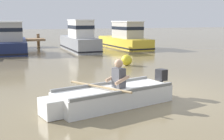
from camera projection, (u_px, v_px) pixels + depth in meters
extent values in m
plane|color=#7A6B4C|center=(146.00, 92.00, 8.82)|extent=(120.00, 120.00, 0.00)
cylinder|color=brown|center=(3.00, 41.00, 21.70)|extent=(0.24, 0.24, 1.19)
cylinder|color=brown|center=(38.00, 40.00, 23.94)|extent=(0.24, 0.24, 1.02)
cube|color=white|center=(114.00, 97.00, 7.48)|extent=(3.27, 1.80, 0.44)
cube|color=white|center=(51.00, 108.00, 6.53)|extent=(0.53, 0.68, 0.42)
cube|color=gray|center=(126.00, 91.00, 7.02)|extent=(2.97, 0.80, 0.08)
cube|color=gray|center=(103.00, 84.00, 7.86)|extent=(2.97, 0.80, 0.08)
cube|color=white|center=(117.00, 89.00, 7.51)|extent=(0.51, 1.05, 0.06)
cylinder|color=black|center=(161.00, 87.00, 8.38)|extent=(0.12, 0.12, 0.54)
cube|color=black|center=(161.00, 75.00, 8.32)|extent=(0.30, 0.33, 0.32)
cube|color=#4C4C51|center=(119.00, 78.00, 7.48)|extent=(0.29, 0.38, 0.52)
sphere|color=tan|center=(119.00, 63.00, 7.42)|extent=(0.22, 0.22, 0.22)
cylinder|color=tan|center=(122.00, 80.00, 7.28)|extent=(0.43, 0.19, 0.23)
cylinder|color=tan|center=(112.00, 77.00, 7.64)|extent=(0.43, 0.19, 0.23)
cylinder|color=tan|center=(99.00, 87.00, 7.36)|extent=(1.10, 1.73, 0.06)
cube|color=#19234C|center=(10.00, 46.00, 19.89)|extent=(2.34, 6.25, 0.80)
cube|color=black|center=(11.00, 50.00, 19.94)|extent=(2.38, 6.29, 0.10)
cube|color=#B2ADA3|center=(9.00, 32.00, 19.20)|extent=(1.73, 2.65, 1.20)
cube|color=black|center=(9.00, 29.00, 19.18)|extent=(1.76, 2.69, 0.24)
cube|color=white|center=(9.00, 22.00, 19.09)|extent=(1.82, 2.79, 0.08)
cube|color=gray|center=(79.00, 44.00, 20.76)|extent=(1.65, 5.83, 0.95)
cube|color=black|center=(79.00, 48.00, 20.81)|extent=(1.69, 5.87, 0.10)
cube|color=silver|center=(81.00, 29.00, 20.09)|extent=(1.27, 2.45, 1.15)
cube|color=black|center=(81.00, 27.00, 20.07)|extent=(1.30, 2.48, 0.24)
cube|color=white|center=(80.00, 20.00, 19.99)|extent=(1.33, 2.58, 0.08)
cube|color=gold|center=(124.00, 42.00, 22.89)|extent=(2.21, 6.37, 0.78)
cube|color=black|center=(124.00, 46.00, 22.94)|extent=(2.25, 6.42, 0.10)
cube|color=#B2ADA3|center=(127.00, 30.00, 22.21)|extent=(1.57, 2.72, 1.21)
cube|color=black|center=(127.00, 28.00, 22.19)|extent=(1.61, 2.75, 0.24)
cube|color=white|center=(127.00, 22.00, 22.10)|extent=(1.65, 2.86, 0.08)
sphere|color=yellow|center=(127.00, 60.00, 13.89)|extent=(0.52, 0.52, 0.52)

